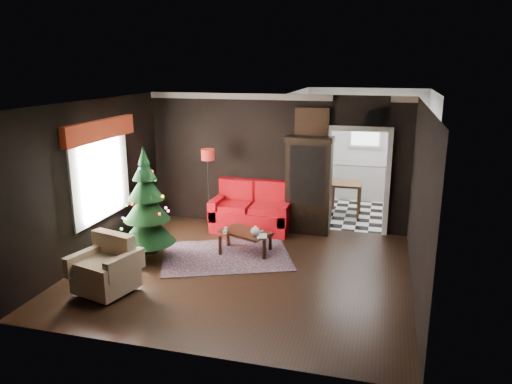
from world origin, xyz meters
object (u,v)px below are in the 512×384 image
(armchair, at_px, (105,265))
(teapot, at_px, (255,231))
(floor_lamp, at_px, (209,190))
(coffee_table, at_px, (246,242))
(wall_clock, at_px, (374,118))
(curio_cabinet, at_px, (309,187))
(christmas_tree, at_px, (146,203))
(kitchen_table, at_px, (345,198))
(loveseat, at_px, (252,207))

(armchair, distance_m, teapot, 2.65)
(floor_lamp, distance_m, coffee_table, 1.73)
(armchair, height_order, wall_clock, wall_clock)
(coffee_table, bearing_deg, curio_cabinet, 57.85)
(christmas_tree, relative_size, armchair, 2.27)
(floor_lamp, xyz_separation_m, armchair, (-0.47, -3.26, -0.37))
(kitchen_table, bearing_deg, teapot, -113.29)
(loveseat, bearing_deg, teapot, -72.17)
(curio_cabinet, xyz_separation_m, wall_clock, (1.20, 0.18, 1.43))
(curio_cabinet, bearing_deg, coffee_table, -122.15)
(teapot, bearing_deg, wall_clock, 44.46)
(coffee_table, bearing_deg, floor_lamp, 134.51)
(curio_cabinet, height_order, armchair, curio_cabinet)
(wall_clock, height_order, kitchen_table, wall_clock)
(wall_clock, bearing_deg, christmas_tree, -147.20)
(floor_lamp, height_order, armchair, floor_lamp)
(christmas_tree, relative_size, coffee_table, 2.05)
(floor_lamp, relative_size, coffee_table, 1.94)
(armchair, height_order, coffee_table, armchair)
(wall_clock, bearing_deg, curio_cabinet, -171.47)
(floor_lamp, height_order, coffee_table, floor_lamp)
(teapot, xyz_separation_m, wall_clock, (1.88, 1.85, 1.87))
(floor_lamp, bearing_deg, christmas_tree, -103.34)
(loveseat, height_order, christmas_tree, christmas_tree)
(curio_cabinet, xyz_separation_m, floor_lamp, (-2.06, -0.31, -0.12))
(teapot, bearing_deg, floor_lamp, 135.35)
(teapot, relative_size, wall_clock, 0.61)
(curio_cabinet, distance_m, christmas_tree, 3.34)
(loveseat, distance_m, curio_cabinet, 1.25)
(wall_clock, bearing_deg, coffee_table, -142.18)
(loveseat, relative_size, kitchen_table, 2.27)
(curio_cabinet, distance_m, wall_clock, 1.88)
(christmas_tree, relative_size, kitchen_table, 2.45)
(curio_cabinet, distance_m, armchair, 4.41)
(loveseat, height_order, kitchen_table, loveseat)
(curio_cabinet, height_order, floor_lamp, curio_cabinet)
(floor_lamp, relative_size, kitchen_table, 2.32)
(curio_cabinet, distance_m, kitchen_table, 1.67)
(kitchen_table, bearing_deg, floor_lamp, -147.20)
(curio_cabinet, relative_size, coffee_table, 2.12)
(coffee_table, xyz_separation_m, teapot, (0.24, -0.20, 0.29))
(curio_cabinet, xyz_separation_m, kitchen_table, (0.65, 1.43, -0.57))
(curio_cabinet, bearing_deg, armchair, -125.22)
(loveseat, distance_m, kitchen_table, 2.45)
(loveseat, bearing_deg, wall_clock, 9.66)
(armchair, bearing_deg, wall_clock, 60.00)
(floor_lamp, bearing_deg, wall_clock, 8.63)
(christmas_tree, height_order, armchair, christmas_tree)
(christmas_tree, bearing_deg, loveseat, 55.72)
(curio_cabinet, bearing_deg, loveseat, -169.17)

